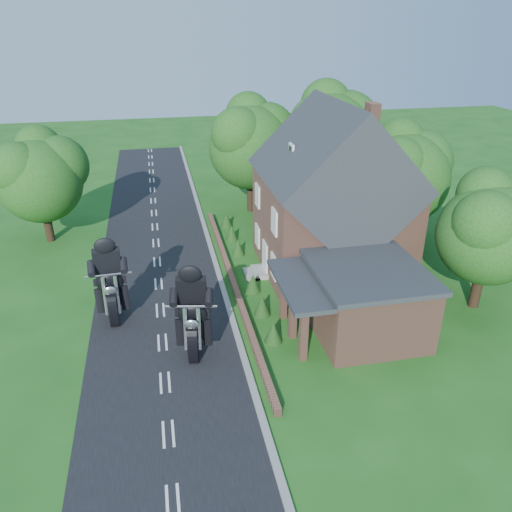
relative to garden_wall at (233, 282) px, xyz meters
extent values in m
plane|color=#1B5217|center=(-4.30, -5.00, -0.20)|extent=(120.00, 120.00, 0.00)
cube|color=black|center=(-4.30, -5.00, -0.19)|extent=(7.00, 80.00, 0.02)
cube|color=gray|center=(-0.65, -5.00, -0.14)|extent=(0.30, 80.00, 0.12)
cube|color=brown|center=(0.00, 0.00, 0.00)|extent=(0.30, 22.00, 0.40)
cube|color=brown|center=(6.20, 1.00, 2.80)|extent=(8.00, 8.00, 6.00)
cube|color=#262A2E|center=(6.20, 1.00, 5.80)|extent=(8.48, 8.64, 8.48)
cube|color=brown|center=(8.20, 1.00, 9.00)|extent=(0.60, 0.90, 1.60)
cube|color=white|center=(3.60, 1.00, 7.30)|extent=(0.12, 0.80, 0.90)
cube|color=black|center=(3.54, 1.00, 7.30)|extent=(0.04, 0.55, 0.65)
cube|color=white|center=(2.14, 1.00, 0.85)|extent=(0.10, 1.10, 2.10)
cube|color=gray|center=(1.80, 1.00, -0.05)|extent=(0.80, 1.60, 0.30)
cube|color=gray|center=(1.30, 1.00, -0.12)|extent=(0.80, 1.60, 0.15)
cube|color=white|center=(2.14, -1.20, 1.40)|extent=(0.10, 1.10, 1.40)
cube|color=black|center=(2.12, -1.20, 1.40)|extent=(0.04, 0.92, 1.22)
cube|color=white|center=(2.14, 3.20, 1.40)|extent=(0.10, 1.10, 1.40)
cube|color=black|center=(2.12, 3.20, 1.40)|extent=(0.04, 0.92, 1.22)
cube|color=white|center=(2.14, -1.20, 4.10)|extent=(0.10, 1.10, 1.40)
cube|color=black|center=(2.12, -1.20, 4.10)|extent=(0.04, 0.92, 1.22)
cube|color=white|center=(2.14, 3.20, 4.10)|extent=(0.10, 1.10, 1.40)
cube|color=black|center=(2.12, 3.20, 4.10)|extent=(0.04, 0.92, 1.22)
cube|color=brown|center=(5.70, -5.80, 1.40)|extent=(5.00, 5.60, 3.20)
cube|color=#262A2E|center=(5.70, -5.80, 3.12)|extent=(5.30, 5.94, 0.24)
cube|color=#262A2E|center=(2.60, -5.80, 2.75)|extent=(2.60, 5.32, 0.22)
cube|color=brown|center=(2.00, -7.60, 1.20)|extent=(0.35, 0.35, 2.80)
cube|color=brown|center=(2.00, -5.80, 1.20)|extent=(0.35, 0.35, 2.80)
cube|color=brown|center=(2.00, -4.00, 1.20)|extent=(0.35, 0.35, 2.80)
cylinder|color=black|center=(12.70, -5.00, 1.20)|extent=(0.56, 0.56, 2.80)
sphere|color=#1C4A15|center=(12.70, -5.00, 4.03)|extent=(5.20, 5.20, 5.20)
sphere|color=#1C4A15|center=(13.87, -4.48, 4.81)|extent=(3.74, 3.74, 3.74)
sphere|color=#1C4A15|center=(11.79, -5.78, 5.07)|extent=(3.22, 3.22, 3.22)
sphere|color=#1C4A15|center=(12.80, -3.96, 5.85)|extent=(2.86, 2.86, 2.86)
cylinder|color=black|center=(12.20, 3.50, 1.30)|extent=(0.56, 0.56, 3.00)
sphere|color=#1C4A15|center=(12.20, 3.50, 4.45)|extent=(6.00, 6.00, 6.00)
sphere|color=#1C4A15|center=(13.55, 4.10, 5.35)|extent=(4.32, 4.32, 4.32)
sphere|color=#1C4A15|center=(11.15, 2.60, 5.65)|extent=(3.72, 3.72, 3.72)
sphere|color=#1C4A15|center=(12.30, 4.70, 6.55)|extent=(3.30, 3.30, 3.30)
cylinder|color=black|center=(9.70, 11.00, 1.60)|extent=(0.56, 0.56, 3.60)
sphere|color=#1C4A15|center=(9.70, 11.00, 5.38)|extent=(7.20, 7.20, 7.20)
sphere|color=#1C4A15|center=(11.32, 11.72, 6.46)|extent=(5.18, 5.18, 5.18)
sphere|color=#1C4A15|center=(8.44, 9.92, 6.82)|extent=(4.46, 4.46, 4.46)
sphere|color=#1C4A15|center=(9.80, 12.44, 7.90)|extent=(3.96, 3.96, 3.96)
cylinder|color=black|center=(3.70, 12.00, 1.50)|extent=(0.56, 0.56, 3.40)
sphere|color=#1C4A15|center=(3.70, 12.00, 4.96)|extent=(6.40, 6.40, 6.40)
sphere|color=#1C4A15|center=(5.14, 12.64, 5.92)|extent=(4.61, 4.61, 4.61)
sphere|color=#1C4A15|center=(2.58, 11.04, 6.24)|extent=(3.97, 3.97, 3.97)
sphere|color=#1C4A15|center=(3.80, 13.28, 7.20)|extent=(3.52, 3.52, 3.52)
cylinder|color=black|center=(-11.30, 9.00, 1.20)|extent=(0.56, 0.56, 2.80)
sphere|color=#1C4A15|center=(-11.30, 9.00, 4.14)|extent=(5.60, 5.60, 5.60)
sphere|color=#1C4A15|center=(-10.04, 9.56, 4.98)|extent=(4.03, 4.03, 4.03)
sphere|color=#1C4A15|center=(-12.28, 8.16, 5.26)|extent=(3.47, 3.47, 3.47)
sphere|color=#1C4A15|center=(-11.20, 10.12, 6.10)|extent=(3.08, 3.08, 3.08)
cone|color=#153711|center=(1.00, -6.00, 0.35)|extent=(0.90, 0.90, 1.10)
cone|color=#153711|center=(1.00, -3.50, 0.35)|extent=(0.90, 0.90, 1.10)
cone|color=#153711|center=(1.00, -1.00, 0.35)|extent=(0.90, 0.90, 1.10)
cone|color=#153711|center=(1.00, 4.00, 0.35)|extent=(0.90, 0.90, 1.10)
cone|color=#153711|center=(1.00, 6.50, 0.35)|extent=(0.90, 0.90, 1.10)
cone|color=#153711|center=(1.00, 9.00, 0.35)|extent=(0.90, 0.90, 1.10)
camera|label=1|loc=(-3.91, -25.47, 14.12)|focal=35.00mm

